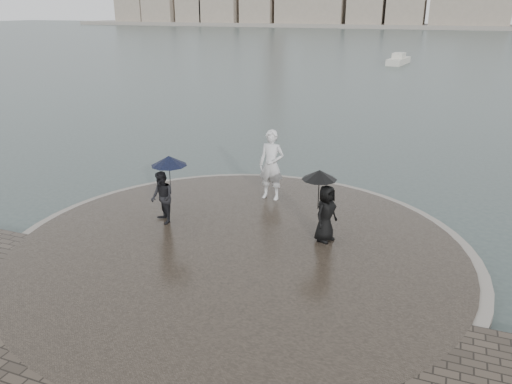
% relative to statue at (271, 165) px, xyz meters
% --- Properties ---
extents(ground, '(400.00, 400.00, 0.00)m').
position_rel_statue_xyz_m(ground, '(0.39, -7.16, -1.52)').
color(ground, '#2B3835').
rests_on(ground, ground).
extents(kerb_ring, '(12.50, 12.50, 0.32)m').
position_rel_statue_xyz_m(kerb_ring, '(0.39, -3.66, -1.36)').
color(kerb_ring, gray).
rests_on(kerb_ring, ground).
extents(quay_tip, '(11.90, 11.90, 0.36)m').
position_rel_statue_xyz_m(quay_tip, '(0.39, -3.66, -1.33)').
color(quay_tip, '#2D261E').
rests_on(quay_tip, ground).
extents(statue, '(0.87, 0.59, 2.31)m').
position_rel_statue_xyz_m(statue, '(0.00, 0.00, 0.00)').
color(statue, silver).
rests_on(statue, quay_tip).
extents(visitor_left, '(1.24, 1.08, 2.04)m').
position_rel_statue_xyz_m(visitor_left, '(-2.21, -3.00, -0.04)').
color(visitor_left, black).
rests_on(visitor_left, quay_tip).
extents(visitor_right, '(1.10, 1.03, 1.95)m').
position_rel_statue_xyz_m(visitor_right, '(2.37, -2.42, -0.08)').
color(visitor_right, black).
rests_on(visitor_right, quay_tip).
extents(far_skyline, '(260.00, 20.00, 37.00)m').
position_rel_statue_xyz_m(far_skyline, '(-5.90, 153.55, 4.10)').
color(far_skyline, gray).
rests_on(far_skyline, ground).
extents(boats, '(22.13, 16.67, 1.50)m').
position_rel_statue_xyz_m(boats, '(8.66, 41.98, -1.14)').
color(boats, beige).
rests_on(boats, ground).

